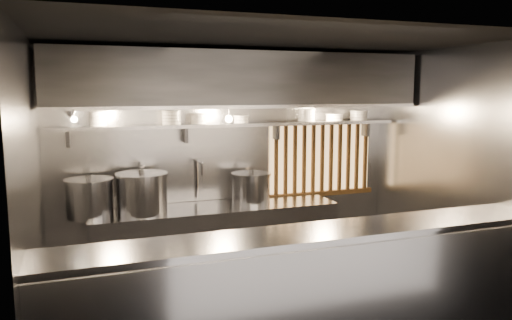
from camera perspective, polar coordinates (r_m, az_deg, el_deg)
floor at (r=5.49m, az=1.90°, el=-16.88°), size 4.50×4.50×0.00m
ceiling at (r=5.00m, az=2.05°, el=13.64°), size 4.50×4.50×0.00m
wall_back at (r=6.46m, az=-3.00°, el=-0.10°), size 4.50×0.00×4.50m
wall_left at (r=4.72m, az=-24.33°, el=-3.80°), size 0.00×3.00×3.00m
wall_right at (r=6.25m, az=21.49°, el=-0.91°), size 0.00×3.00×3.00m
serving_counter at (r=4.46m, az=6.69°, el=-15.04°), size 4.50×0.56×1.13m
cooking_bench at (r=6.24m, az=-4.60°, el=-9.35°), size 3.00×0.70×0.90m
bowl_shelf at (r=6.24m, az=-2.55°, el=4.06°), size 4.40×0.34×0.04m
exhaust_hood at (r=6.01m, az=-1.94°, el=9.10°), size 4.40×0.81×0.65m
wood_screen at (r=6.91m, az=7.48°, el=0.21°), size 1.56×0.09×1.04m
faucet_left at (r=6.11m, az=-13.00°, el=-1.64°), size 0.04×0.30×0.50m
faucet_right at (r=6.23m, az=-6.60°, el=-1.30°), size 0.04×0.30×0.50m
heat_lamp at (r=5.47m, az=-20.40°, el=4.98°), size 0.25×0.35×0.20m
pendant_bulb at (r=6.09m, az=-3.11°, el=4.73°), size 0.09×0.09×0.19m
stock_pot_left at (r=5.89m, az=-18.49°, el=-4.09°), size 0.58×0.58×0.47m
stock_pot_mid at (r=5.86m, az=-12.86°, el=-3.72°), size 0.69×0.69×0.51m
stock_pot_right at (r=6.24m, az=-0.56°, el=-3.20°), size 0.58×0.58×0.43m
bowl_stack_0 at (r=5.95m, az=-17.54°, el=4.52°), size 0.21×0.21×0.17m
bowl_stack_1 at (r=6.04m, az=-9.64°, el=4.82°), size 0.24×0.24×0.17m
bowl_stack_2 at (r=6.11m, az=-6.57°, el=4.74°), size 0.20×0.20×0.13m
bowl_stack_3 at (r=6.26m, az=-1.71°, el=4.69°), size 0.20×0.20×0.09m
bowl_stack_4 at (r=6.60m, az=5.78°, el=5.15°), size 0.23×0.23×0.17m
bowl_stack_5 at (r=6.79m, az=8.93°, el=4.85°), size 0.24×0.24×0.09m
bowl_stack_6 at (r=6.98m, az=11.65°, el=5.02°), size 0.24×0.24×0.13m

